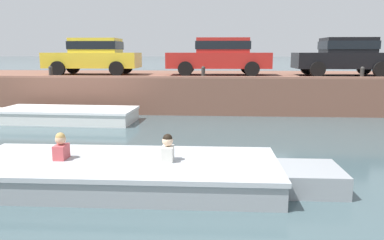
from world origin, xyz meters
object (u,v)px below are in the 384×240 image
Objects in this scene: boat_moored_west_white at (62,115)px; motorboat_passing at (137,173)px; car_leftmost_yellow at (94,55)px; mooring_bollard_east at (362,72)px; car_centre_black at (344,55)px; mooring_bollard_west at (51,71)px; car_left_inner_red at (220,55)px; mooring_bollard_mid at (203,72)px.

motorboat_passing is at bearing -57.08° from boat_moored_west_white.
car_leftmost_yellow is 8.87× the size of mooring_bollard_east.
mooring_bollard_west is at bearing -170.99° from car_centre_black.
boat_moored_west_white is 2.52m from mooring_bollard_west.
car_left_inner_red is (1.54, 9.61, 2.01)m from motorboat_passing.
car_left_inner_red reaches higher than mooring_bollard_east.
car_left_inner_red is (5.37, 0.00, 0.00)m from car_leftmost_yellow.
boat_moored_west_white is at bearing -170.43° from mooring_bollard_east.
mooring_bollard_west is (-1.14, -1.84, -0.61)m from car_leftmost_yellow.
mooring_bollard_west is at bearing 122.56° from motorboat_passing.
mooring_bollard_east is (10.55, -1.84, -0.61)m from car_leftmost_yellow.
mooring_bollard_mid reaches higher than motorboat_passing.
mooring_bollard_mid is 5.81m from mooring_bollard_east.
car_left_inner_red is 9.70× the size of mooring_bollard_west.
mooring_bollard_east is (10.60, 1.79, 1.40)m from boat_moored_west_white.
car_centre_black is 8.77× the size of mooring_bollard_east.
boat_moored_west_white is at bearing -160.99° from car_centre_black.
boat_moored_west_white is at bearing -58.66° from mooring_bollard_west.
car_left_inner_red is 6.79m from mooring_bollard_west.
mooring_bollard_east is at bearing -19.58° from car_left_inner_red.
car_leftmost_yellow is at bearing 58.28° from mooring_bollard_west.
mooring_bollard_west is 11.69m from mooring_bollard_east.
mooring_bollard_east is (6.72, 7.77, 1.40)m from motorboat_passing.
motorboat_passing is 1.57× the size of car_left_inner_red.
car_centre_black is (6.66, 9.61, 2.00)m from motorboat_passing.
mooring_bollard_east is (11.69, 0.00, 0.00)m from mooring_bollard_west.
mooring_bollard_mid is (-5.74, -1.84, -0.61)m from car_centre_black.
car_left_inner_red is at bearing 160.42° from mooring_bollard_east.
mooring_bollard_mid is at bearing -108.74° from car_left_inner_red.
car_leftmost_yellow is 5.37m from car_left_inner_red.
car_centre_black is 8.77× the size of mooring_bollard_mid.
car_centre_black reaches higher than boat_moored_west_white.
motorboat_passing is at bearing -99.11° from car_left_inner_red.
car_leftmost_yellow is 10.48m from car_centre_black.
car_centre_black reaches higher than mooring_bollard_west.
car_leftmost_yellow is 2.25m from mooring_bollard_west.
mooring_bollard_east is at bearing 49.14° from motorboat_passing.
car_left_inner_red reaches higher than mooring_bollard_mid.
boat_moored_west_white is at bearing 122.92° from motorboat_passing.
mooring_bollard_east reaches higher than boat_moored_west_white.
car_left_inner_red and car_centre_black have the same top height.
car_left_inner_red is 5.53m from mooring_bollard_east.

